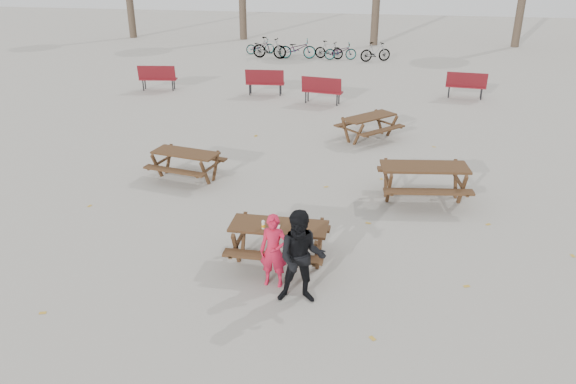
% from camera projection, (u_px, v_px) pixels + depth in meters
% --- Properties ---
extents(ground, '(80.00, 80.00, 0.00)m').
position_uv_depth(ground, '(279.00, 261.00, 10.66)').
color(ground, gray).
rests_on(ground, ground).
extents(main_picnic_table, '(1.80, 1.45, 0.78)m').
position_uv_depth(main_picnic_table, '(279.00, 234.00, 10.42)').
color(main_picnic_table, '#331F12').
rests_on(main_picnic_table, ground).
extents(food_tray, '(0.18, 0.11, 0.03)m').
position_uv_depth(food_tray, '(275.00, 227.00, 10.24)').
color(food_tray, white).
rests_on(food_tray, main_picnic_table).
extents(bread_roll, '(0.14, 0.06, 0.05)m').
position_uv_depth(bread_roll, '(275.00, 225.00, 10.22)').
color(bread_roll, tan).
rests_on(bread_roll, food_tray).
extents(soda_bottle, '(0.07, 0.07, 0.17)m').
position_uv_depth(soda_bottle, '(263.00, 225.00, 10.19)').
color(soda_bottle, silver).
rests_on(soda_bottle, main_picnic_table).
extents(child, '(0.51, 0.35, 1.35)m').
position_uv_depth(child, '(274.00, 251.00, 9.68)').
color(child, red).
rests_on(child, ground).
extents(adult, '(0.87, 0.71, 1.66)m').
position_uv_depth(adult, '(301.00, 258.00, 9.17)').
color(adult, black).
rests_on(adult, ground).
extents(picnic_table_east, '(2.17, 1.84, 0.85)m').
position_uv_depth(picnic_table_east, '(423.00, 183.00, 13.03)').
color(picnic_table_east, '#331F12').
rests_on(picnic_table_east, ground).
extents(picnic_table_north, '(1.90, 1.65, 0.72)m').
position_uv_depth(picnic_table_north, '(186.00, 165.00, 14.23)').
color(picnic_table_north, '#331F12').
rests_on(picnic_table_north, ground).
extents(picnic_table_far, '(2.16, 2.17, 0.73)m').
position_uv_depth(picnic_table_far, '(369.00, 128.00, 17.08)').
color(picnic_table_far, '#331F12').
rests_on(picnic_table_far, ground).
extents(park_bench_row, '(13.74, 2.40, 1.03)m').
position_uv_depth(park_bench_row, '(301.00, 83.00, 21.74)').
color(park_bench_row, maroon).
rests_on(park_bench_row, ground).
extents(bicycle_row, '(7.77, 2.13, 1.08)m').
position_uv_depth(bicycle_row, '(308.00, 49.00, 28.82)').
color(bicycle_row, black).
rests_on(bicycle_row, ground).
extents(fallen_leaves, '(11.00, 11.00, 0.01)m').
position_uv_depth(fallen_leaves, '(321.00, 207.00, 12.83)').
color(fallen_leaves, gold).
rests_on(fallen_leaves, ground).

